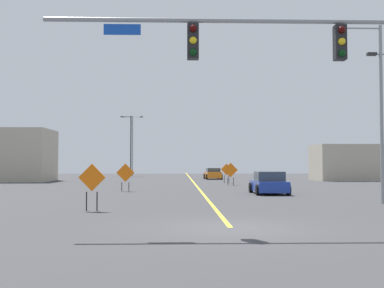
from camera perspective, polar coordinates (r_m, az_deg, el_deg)
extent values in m
plane|color=#38383A|center=(14.42, 4.57, -9.82)|extent=(151.10, 151.10, 0.00)
cube|color=yellow|center=(56.24, -0.07, -4.23)|extent=(0.16, 83.94, 0.01)
cylinder|color=gray|center=(15.08, 8.81, 14.16)|extent=(13.27, 0.14, 0.14)
cube|color=black|center=(15.45, 17.07, 11.35)|extent=(0.34, 0.32, 1.05)
sphere|color=#3A0503|center=(15.38, 17.27, 12.76)|extent=(0.22, 0.22, 0.22)
sphere|color=yellow|center=(15.30, 17.28, 11.50)|extent=(0.22, 0.22, 0.22)
sphere|color=black|center=(15.22, 17.30, 10.22)|extent=(0.22, 0.22, 0.22)
cube|color=black|center=(14.68, 0.11, 11.98)|extent=(0.34, 0.32, 1.05)
sphere|color=#3A0503|center=(14.60, 0.13, 13.48)|extent=(0.22, 0.22, 0.22)
sphere|color=yellow|center=(14.51, 0.13, 12.15)|extent=(0.22, 0.22, 0.22)
sphere|color=black|center=(14.43, 0.13, 10.80)|extent=(0.22, 0.22, 0.22)
cube|color=#1447B7|center=(14.86, -8.25, 13.25)|extent=(1.10, 0.03, 0.32)
cylinder|color=black|center=(70.97, -7.24, -0.23)|extent=(0.16, 0.16, 8.88)
cylinder|color=black|center=(71.32, -7.75, 3.21)|extent=(1.33, 0.08, 0.08)
cube|color=#262628|center=(71.40, -8.29, 3.21)|extent=(0.44, 0.24, 0.14)
cube|color=#262628|center=(24.87, 20.47, 9.92)|extent=(0.44, 0.24, 0.14)
cylinder|color=gray|center=(72.86, -7.05, -0.23)|extent=(0.16, 0.16, 9.04)
cylinder|color=gray|center=(73.21, -7.56, 3.19)|extent=(1.34, 0.08, 0.08)
cube|color=#262628|center=(73.28, -8.08, 3.19)|extent=(0.44, 0.24, 0.14)
cylinder|color=gray|center=(73.09, -6.51, 3.20)|extent=(1.34, 0.08, 0.08)
cube|color=#262628|center=(73.03, -5.99, 3.20)|extent=(0.44, 0.24, 0.14)
cylinder|color=gray|center=(24.56, 21.49, 3.35)|extent=(0.16, 0.16, 8.48)
cylinder|color=gray|center=(24.92, 19.15, 12.81)|extent=(2.03, 0.08, 0.08)
cube|color=#262628|center=(24.59, 16.88, 12.99)|extent=(0.44, 0.24, 0.14)
cube|color=orange|center=(19.62, -11.74, -3.89)|extent=(1.10, 0.16, 1.10)
cylinder|color=black|center=(19.73, -12.36, -6.64)|extent=(0.05, 0.05, 0.76)
cylinder|color=black|center=(19.62, -11.16, -6.68)|extent=(0.05, 0.05, 0.76)
cube|color=orange|center=(46.59, 4.10, -3.01)|extent=(1.11, 0.11, 1.11)
cylinder|color=black|center=(46.61, 3.84, -4.17)|extent=(0.05, 0.05, 0.74)
cylinder|color=black|center=(46.62, 4.37, -4.17)|extent=(0.05, 0.05, 0.74)
cube|color=orange|center=(41.80, 4.58, -3.08)|extent=(1.25, 0.06, 1.25)
cylinder|color=black|center=(41.80, 4.25, -4.43)|extent=(0.05, 0.05, 0.67)
cylinder|color=black|center=(41.84, 4.92, -4.43)|extent=(0.05, 0.05, 0.67)
cube|color=orange|center=(33.00, -7.88, -3.38)|extent=(1.25, 0.19, 1.25)
cylinder|color=black|center=(33.09, -8.30, -5.02)|extent=(0.05, 0.05, 0.62)
cylinder|color=black|center=(32.98, -7.47, -5.04)|extent=(0.05, 0.05, 0.62)
cube|color=orange|center=(58.06, 2.47, -3.66)|extent=(1.90, 4.09, 0.72)
cube|color=#333D47|center=(57.85, 2.49, -3.08)|extent=(1.63, 2.17, 0.46)
cylinder|color=black|center=(59.56, 3.12, -3.82)|extent=(0.25, 0.65, 0.64)
cylinder|color=black|center=(59.36, 1.49, -3.82)|extent=(0.25, 0.65, 0.64)
cylinder|color=black|center=(56.78, 3.50, -3.89)|extent=(0.25, 0.65, 0.64)
cylinder|color=black|center=(56.57, 1.79, -3.90)|extent=(0.25, 0.65, 0.64)
cube|color=#1E389E|center=(30.32, 9.06, -4.94)|extent=(1.82, 3.84, 0.64)
cube|color=#333D47|center=(30.11, 9.12, -3.79)|extent=(1.64, 1.87, 0.59)
cylinder|color=black|center=(31.82, 10.22, -5.10)|extent=(0.22, 0.64, 0.64)
cylinder|color=black|center=(31.50, 6.98, -5.15)|extent=(0.22, 0.64, 0.64)
cylinder|color=black|center=(29.20, 11.32, -5.34)|extent=(0.22, 0.64, 0.64)
cylinder|color=black|center=(28.85, 7.79, -5.41)|extent=(0.22, 0.64, 0.64)
cube|color=#B2A893|center=(56.86, 18.66, -2.10)|extent=(8.89, 5.48, 3.96)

